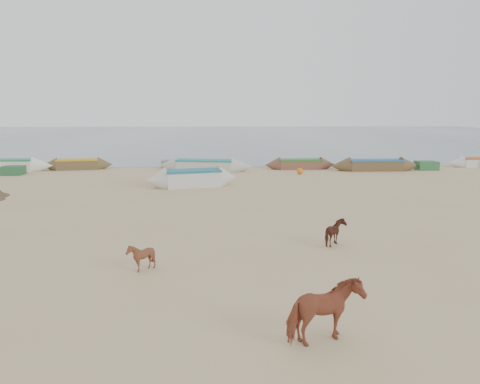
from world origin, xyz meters
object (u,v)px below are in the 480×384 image
(calf_right, at_px, (336,233))
(cow_adult, at_px, (325,312))
(near_canoe, at_px, (192,178))
(calf_front, at_px, (141,257))

(calf_right, bearing_deg, cow_adult, 176.56)
(calf_right, relative_size, near_canoe, 0.16)
(cow_adult, relative_size, calf_right, 1.72)
(cow_adult, bearing_deg, near_canoe, -13.31)
(calf_front, relative_size, calf_right, 0.94)
(calf_front, distance_m, calf_right, 6.19)
(cow_adult, height_order, calf_right, cow_adult)
(calf_front, distance_m, near_canoe, 14.66)
(calf_front, height_order, calf_right, calf_right)
(calf_front, bearing_deg, calf_right, 108.87)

